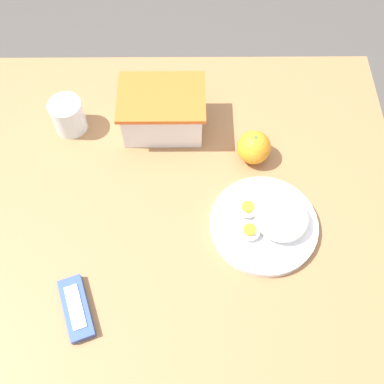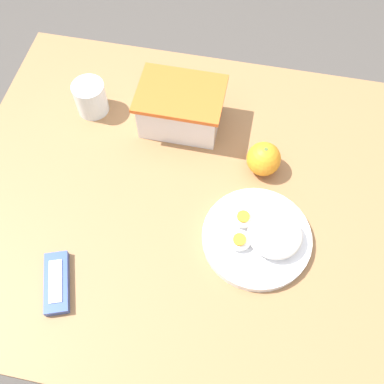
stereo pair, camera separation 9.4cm
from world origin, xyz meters
The scene contains 7 objects.
ground_plane centered at (0.00, 0.00, 0.00)m, with size 10.00×10.00×0.00m, color #4C4742.
table centered at (0.00, 0.00, 0.65)m, with size 0.97×0.84×0.75m.
food_container centered at (-0.04, 0.19, 0.80)m, with size 0.19×0.14×0.11m.
orange_fruit centered at (0.16, 0.10, 0.79)m, with size 0.08×0.08×0.08m.
rice_plate centered at (0.18, -0.07, 0.77)m, with size 0.22×0.22×0.06m.
candy_bar centered at (-0.19, -0.24, 0.76)m, with size 0.08×0.13×0.02m.
drinking_glass centered at (-0.26, 0.19, 0.79)m, with size 0.08×0.08×0.08m.
Camera 1 is at (0.02, -0.46, 1.61)m, focal length 42.00 mm.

